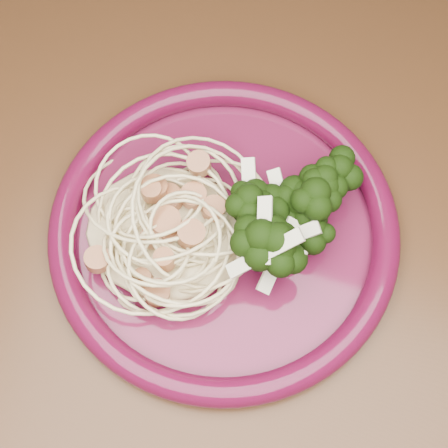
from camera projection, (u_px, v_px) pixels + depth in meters
name	position (u px, v px, depth m)	size (l,w,h in m)	color
dining_table	(296.00, 266.00, 0.63)	(1.20, 0.80, 0.75)	#472814
dinner_plate	(224.00, 228.00, 0.52)	(0.38, 0.38, 0.02)	#54112C
spaghetti_pile	(166.00, 228.00, 0.51)	(0.14, 0.12, 0.03)	beige
scallop_cluster	(162.00, 209.00, 0.48)	(0.12, 0.12, 0.04)	#B67449
broccoli_pile	(296.00, 213.00, 0.51)	(0.09, 0.15, 0.05)	black
onion_garnish	(300.00, 195.00, 0.48)	(0.06, 0.09, 0.06)	beige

